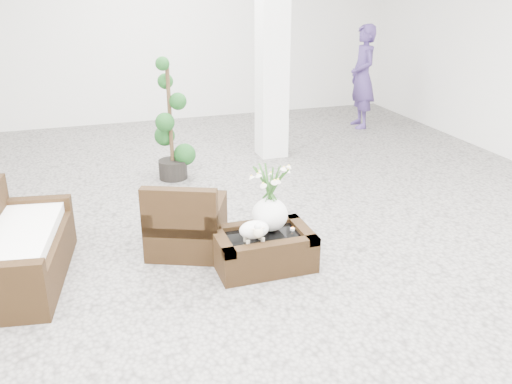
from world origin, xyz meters
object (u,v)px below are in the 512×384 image
object	(u,v)px
coffee_table	(263,251)
armchair	(186,214)
loveseat	(19,241)
topiary	(170,121)

from	to	relation	value
coffee_table	armchair	distance (m)	0.85
coffee_table	armchair	xyz separation A→B (m)	(-0.60, 0.55, 0.22)
armchair	loveseat	size ratio (longest dim) A/B	0.52
coffee_table	loveseat	xyz separation A→B (m)	(-2.12, 0.42, 0.23)
armchair	loveseat	world-z (taller)	loveseat
armchair	loveseat	distance (m)	1.52
armchair	loveseat	bearing A→B (deg)	28.31
armchair	topiary	world-z (taller)	topiary
armchair	topiary	xyz separation A→B (m)	(0.23, 2.10, 0.42)
loveseat	topiary	bearing A→B (deg)	-29.10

